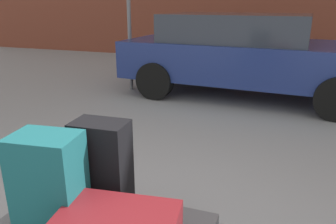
{
  "coord_description": "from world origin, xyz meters",
  "views": [
    {
      "loc": [
        0.91,
        -1.37,
        1.6
      ],
      "look_at": [
        0.0,
        1.2,
        0.69
      ],
      "focal_mm": 35.12,
      "sensor_mm": 36.0,
      "label": 1
    }
  ],
  "objects": [
    {
      "name": "suitcase_teal_rear_right",
      "position": [
        -0.25,
        -0.07,
        0.64
      ],
      "size": [
        0.39,
        0.3,
        0.59
      ],
      "primitive_type": "cube",
      "rotation": [
        0.0,
        0.0,
        0.12
      ],
      "color": "#144C51",
      "rests_on": "luggage_cart"
    },
    {
      "name": "suitcase_black_stacked_top",
      "position": [
        -0.09,
        0.23,
        0.63
      ],
      "size": [
        0.35,
        0.23,
        0.58
      ],
      "primitive_type": "cube",
      "rotation": [
        0.0,
        0.0,
        0.05
      ],
      "color": "black",
      "rests_on": "luggage_cart"
    },
    {
      "name": "no_parking_sign",
      "position": [
        -1.83,
        4.25,
        1.51
      ],
      "size": [
        0.5,
        0.08,
        2.45
      ],
      "color": "slate",
      "rests_on": "ground_plane"
    },
    {
      "name": "parked_car",
      "position": [
        0.25,
        4.54,
        0.76
      ],
      "size": [
        4.41,
        2.14,
        1.42
      ],
      "color": "navy",
      "rests_on": "ground_plane"
    }
  ]
}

